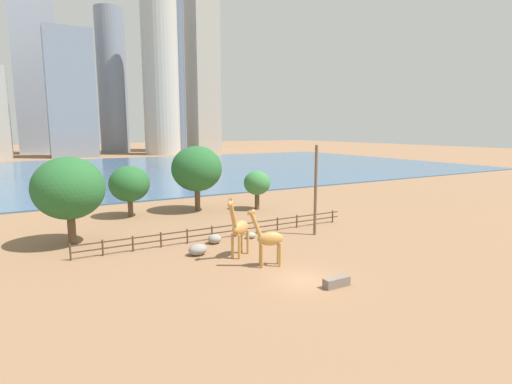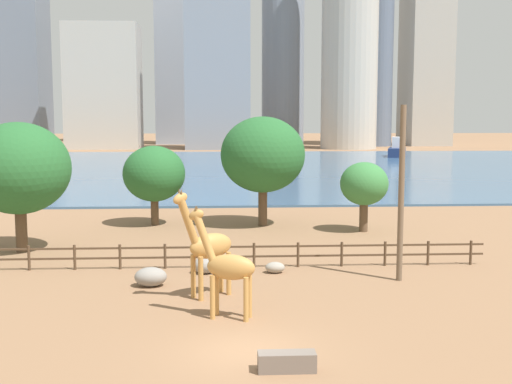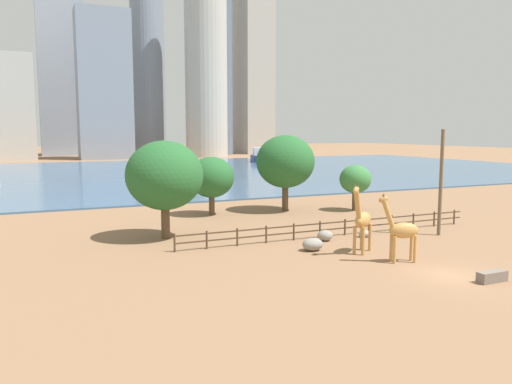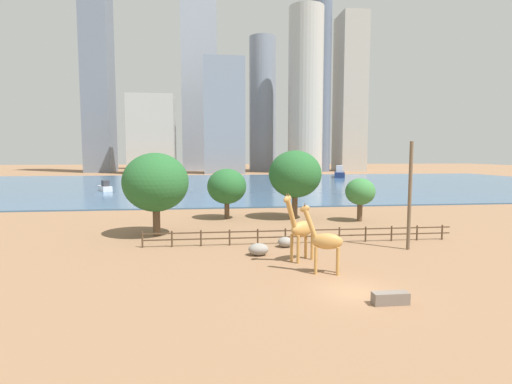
{
  "view_description": "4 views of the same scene",
  "coord_description": "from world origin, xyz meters",
  "px_view_note": "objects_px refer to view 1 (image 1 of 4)",
  "views": [
    {
      "loc": [
        -14.98,
        -20.1,
        9.81
      ],
      "look_at": [
        3.14,
        12.14,
        3.98
      ],
      "focal_mm": 28.0,
      "sensor_mm": 36.0,
      "label": 1
    },
    {
      "loc": [
        -0.87,
        -20.75,
        7.84
      ],
      "look_at": [
        1.61,
        23.88,
        2.57
      ],
      "focal_mm": 45.0,
      "sensor_mm": 36.0,
      "label": 2
    },
    {
      "loc": [
        -21.49,
        -20.75,
        8.2
      ],
      "look_at": [
        -2.83,
        21.15,
        2.63
      ],
      "focal_mm": 35.0,
      "sensor_mm": 36.0,
      "label": 3
    },
    {
      "loc": [
        -7.75,
        -19.98,
        7.4
      ],
      "look_at": [
        -3.48,
        15.61,
        4.0
      ],
      "focal_mm": 28.0,
      "sensor_mm": 36.0,
      "label": 4
    }
  ],
  "objects_px": {
    "giraffe_tall": "(239,228)",
    "boulder_by_pole": "(198,250)",
    "tree_left_small": "(257,183)",
    "giraffe_companion": "(268,239)",
    "boat_ferry": "(202,155)",
    "boulder_near_fence": "(215,239)",
    "feeding_trough": "(337,282)",
    "utility_pole": "(316,191)",
    "boulder_small": "(251,235)",
    "tree_right_tall": "(69,188)",
    "tree_center_broad": "(129,184)",
    "tree_left_large": "(197,169)"
  },
  "relations": [
    {
      "from": "tree_right_tall",
      "to": "utility_pole",
      "type": "bearing_deg",
      "value": -20.97
    },
    {
      "from": "boat_ferry",
      "to": "giraffe_tall",
      "type": "bearing_deg",
      "value": -2.36
    },
    {
      "from": "tree_left_small",
      "to": "boat_ferry",
      "type": "relative_size",
      "value": 0.53
    },
    {
      "from": "boulder_near_fence",
      "to": "tree_right_tall",
      "type": "xyz_separation_m",
      "value": [
        -10.78,
        5.8,
        4.46
      ]
    },
    {
      "from": "giraffe_tall",
      "to": "utility_pole",
      "type": "distance_m",
      "value": 9.61
    },
    {
      "from": "giraffe_companion",
      "to": "tree_left_large",
      "type": "bearing_deg",
      "value": -80.89
    },
    {
      "from": "giraffe_tall",
      "to": "tree_right_tall",
      "type": "height_order",
      "value": "tree_right_tall"
    },
    {
      "from": "giraffe_tall",
      "to": "tree_left_small",
      "type": "bearing_deg",
      "value": -159.26
    },
    {
      "from": "boulder_small",
      "to": "utility_pole",
      "type": "bearing_deg",
      "value": -17.24
    },
    {
      "from": "giraffe_tall",
      "to": "boat_ferry",
      "type": "xyz_separation_m",
      "value": [
        34.51,
        94.12,
        -0.8
      ]
    },
    {
      "from": "utility_pole",
      "to": "feeding_trough",
      "type": "distance_m",
      "value": 13.15
    },
    {
      "from": "giraffe_companion",
      "to": "boulder_by_pole",
      "type": "height_order",
      "value": "giraffe_companion"
    },
    {
      "from": "boulder_near_fence",
      "to": "utility_pole",
      "type": "bearing_deg",
      "value": -11.61
    },
    {
      "from": "giraffe_tall",
      "to": "boulder_by_pole",
      "type": "xyz_separation_m",
      "value": [
        -2.7,
        1.91,
        -1.82
      ]
    },
    {
      "from": "tree_center_broad",
      "to": "tree_left_small",
      "type": "distance_m",
      "value": 14.95
    },
    {
      "from": "tree_left_small",
      "to": "boat_ferry",
      "type": "distance_m",
      "value": 82.32
    },
    {
      "from": "boulder_by_pole",
      "to": "boulder_near_fence",
      "type": "bearing_deg",
      "value": 43.64
    },
    {
      "from": "giraffe_tall",
      "to": "tree_left_large",
      "type": "distance_m",
      "value": 18.81
    },
    {
      "from": "boulder_near_fence",
      "to": "feeding_trough",
      "type": "relative_size",
      "value": 0.65
    },
    {
      "from": "giraffe_tall",
      "to": "boulder_small",
      "type": "height_order",
      "value": "giraffe_tall"
    },
    {
      "from": "boulder_small",
      "to": "tree_left_small",
      "type": "relative_size",
      "value": 0.21
    },
    {
      "from": "tree_left_small",
      "to": "giraffe_companion",
      "type": "bearing_deg",
      "value": -117.28
    },
    {
      "from": "utility_pole",
      "to": "boulder_near_fence",
      "type": "height_order",
      "value": "utility_pole"
    },
    {
      "from": "feeding_trough",
      "to": "boat_ferry",
      "type": "relative_size",
      "value": 0.2
    },
    {
      "from": "boulder_near_fence",
      "to": "boat_ferry",
      "type": "height_order",
      "value": "boat_ferry"
    },
    {
      "from": "boulder_near_fence",
      "to": "tree_right_tall",
      "type": "bearing_deg",
      "value": 151.72
    },
    {
      "from": "giraffe_tall",
      "to": "boulder_near_fence",
      "type": "bearing_deg",
      "value": -122.21
    },
    {
      "from": "tree_left_large",
      "to": "boulder_near_fence",
      "type": "bearing_deg",
      "value": -105.35
    },
    {
      "from": "utility_pole",
      "to": "feeding_trough",
      "type": "relative_size",
      "value": 4.66
    },
    {
      "from": "utility_pole",
      "to": "boulder_near_fence",
      "type": "xyz_separation_m",
      "value": [
        -9.37,
        1.93,
        -3.79
      ]
    },
    {
      "from": "tree_center_broad",
      "to": "tree_left_small",
      "type": "bearing_deg",
      "value": -13.44
    },
    {
      "from": "tree_left_small",
      "to": "utility_pole",
      "type": "bearing_deg",
      "value": -95.22
    },
    {
      "from": "tree_left_large",
      "to": "tree_left_small",
      "type": "height_order",
      "value": "tree_left_large"
    },
    {
      "from": "boulder_small",
      "to": "giraffe_companion",
      "type": "bearing_deg",
      "value": -109.13
    },
    {
      "from": "tree_left_small",
      "to": "giraffe_tall",
      "type": "bearing_deg",
      "value": -123.76
    },
    {
      "from": "tree_left_large",
      "to": "tree_right_tall",
      "type": "height_order",
      "value": "tree_left_large"
    },
    {
      "from": "utility_pole",
      "to": "tree_center_broad",
      "type": "bearing_deg",
      "value": 128.79
    },
    {
      "from": "giraffe_tall",
      "to": "boat_ferry",
      "type": "bearing_deg",
      "value": -145.63
    },
    {
      "from": "tree_center_broad",
      "to": "giraffe_companion",
      "type": "bearing_deg",
      "value": -77.11
    },
    {
      "from": "utility_pole",
      "to": "boulder_near_fence",
      "type": "relative_size",
      "value": 7.13
    },
    {
      "from": "tree_right_tall",
      "to": "boat_ferry",
      "type": "height_order",
      "value": "tree_right_tall"
    },
    {
      "from": "tree_left_large",
      "to": "tree_left_small",
      "type": "relative_size",
      "value": 1.64
    },
    {
      "from": "giraffe_tall",
      "to": "feeding_trough",
      "type": "bearing_deg",
      "value": 71.64
    },
    {
      "from": "utility_pole",
      "to": "tree_center_broad",
      "type": "xyz_separation_m",
      "value": [
        -13.34,
        16.6,
        -0.47
      ]
    },
    {
      "from": "boulder_small",
      "to": "tree_left_large",
      "type": "relative_size",
      "value": 0.13
    },
    {
      "from": "boulder_by_pole",
      "to": "boulder_small",
      "type": "distance_m",
      "value": 6.39
    },
    {
      "from": "tree_right_tall",
      "to": "boulder_near_fence",
      "type": "bearing_deg",
      "value": -28.28
    },
    {
      "from": "tree_right_tall",
      "to": "tree_left_small",
      "type": "relative_size",
      "value": 1.58
    },
    {
      "from": "boat_ferry",
      "to": "boulder_by_pole",
      "type": "bearing_deg",
      "value": -4.2
    },
    {
      "from": "giraffe_tall",
      "to": "giraffe_companion",
      "type": "relative_size",
      "value": 1.1
    }
  ]
}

